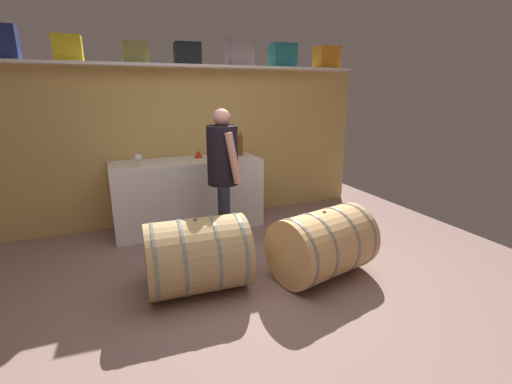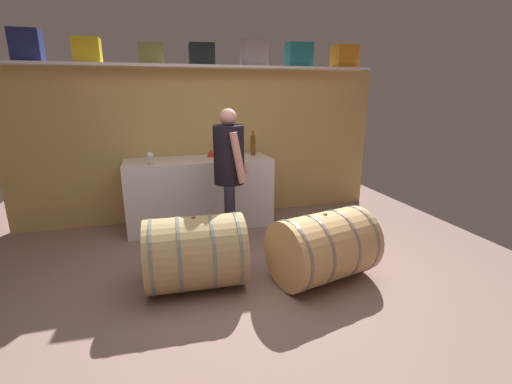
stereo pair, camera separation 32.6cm
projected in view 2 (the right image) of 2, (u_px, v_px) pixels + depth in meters
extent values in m
cube|color=gray|center=(236.00, 271.00, 3.57)|extent=(6.17, 7.87, 0.02)
cube|color=tan|center=(205.00, 146.00, 4.91)|extent=(4.97, 0.10, 2.01)
cube|color=white|center=(203.00, 67.00, 4.49)|extent=(4.57, 0.40, 0.03)
cube|color=navy|center=(27.00, 45.00, 3.91)|extent=(0.30, 0.27, 0.34)
cube|color=yellow|center=(87.00, 50.00, 4.08)|extent=(0.29, 0.24, 0.28)
cube|color=olive|center=(151.00, 54.00, 4.28)|extent=(0.29, 0.19, 0.24)
cube|color=black|center=(202.00, 54.00, 4.45)|extent=(0.32, 0.31, 0.26)
cube|color=gray|center=(254.00, 52.00, 4.62)|extent=(0.32, 0.26, 0.34)
cube|color=#1E7275|center=(299.00, 55.00, 4.80)|extent=(0.34, 0.26, 0.31)
cube|color=orange|center=(344.00, 57.00, 4.99)|extent=(0.33, 0.25, 0.30)
cube|color=white|center=(200.00, 193.00, 4.67)|extent=(1.84, 0.64, 0.89)
cylinder|color=brown|center=(253.00, 146.00, 4.79)|extent=(0.07, 0.07, 0.24)
sphere|color=brown|center=(253.00, 137.00, 4.75)|extent=(0.06, 0.06, 0.06)
cylinder|color=brown|center=(253.00, 134.00, 4.74)|extent=(0.02, 0.02, 0.06)
cylinder|color=white|center=(151.00, 165.00, 4.19)|extent=(0.07, 0.07, 0.00)
cylinder|color=white|center=(150.00, 161.00, 4.18)|extent=(0.01, 0.01, 0.07)
sphere|color=white|center=(150.00, 156.00, 4.16)|extent=(0.09, 0.09, 0.09)
sphere|color=maroon|center=(150.00, 157.00, 4.16)|extent=(0.05, 0.05, 0.05)
cone|color=red|center=(211.00, 153.00, 4.69)|extent=(0.11, 0.11, 0.10)
cylinder|color=tan|center=(323.00, 247.00, 3.33)|extent=(1.03, 0.83, 0.64)
cylinder|color=slate|center=(290.00, 256.00, 3.15)|extent=(0.18, 0.64, 0.65)
cylinder|color=slate|center=(311.00, 250.00, 3.26)|extent=(0.18, 0.64, 0.65)
cylinder|color=slate|center=(335.00, 244.00, 3.40)|extent=(0.18, 0.64, 0.65)
cylinder|color=slate|center=(353.00, 239.00, 3.51)|extent=(0.18, 0.64, 0.65)
cylinder|color=#8F4544|center=(325.00, 214.00, 3.24)|extent=(0.04, 0.04, 0.01)
cylinder|color=tan|center=(195.00, 252.00, 3.19)|extent=(0.90, 0.70, 0.66)
cylinder|color=slate|center=(153.00, 257.00, 3.11)|extent=(0.06, 0.67, 0.67)
cylinder|color=slate|center=(179.00, 254.00, 3.16)|extent=(0.06, 0.67, 0.67)
cylinder|color=slate|center=(211.00, 251.00, 3.23)|extent=(0.06, 0.67, 0.67)
cylinder|color=slate|center=(236.00, 248.00, 3.28)|extent=(0.06, 0.67, 0.67)
cylinder|color=#8C4E52|center=(194.00, 217.00, 3.10)|extent=(0.04, 0.04, 0.01)
cylinder|color=#2B293A|center=(230.00, 220.00, 3.87)|extent=(0.12, 0.12, 0.76)
cylinder|color=#2B293A|center=(230.00, 212.00, 4.14)|extent=(0.12, 0.12, 0.76)
cylinder|color=black|center=(229.00, 155.00, 3.82)|extent=(0.33, 0.33, 0.63)
sphere|color=tan|center=(228.00, 117.00, 3.71)|extent=(0.18, 0.18, 0.18)
cylinder|color=tan|center=(238.00, 158.00, 3.64)|extent=(0.18, 0.12, 0.53)
cylinder|color=tan|center=(238.00, 152.00, 4.00)|extent=(0.27, 0.14, 0.52)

